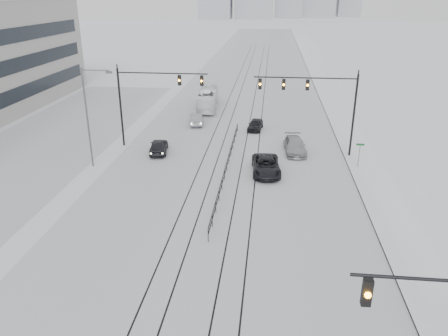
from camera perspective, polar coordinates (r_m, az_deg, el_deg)
road at (r=67.82m, az=2.99°, el=9.27°), size 22.00×260.00×0.02m
sidewalk_east at (r=68.43m, az=14.48°, el=8.78°), size 5.00×260.00×0.16m
curb at (r=68.12m, az=12.42°, el=8.89°), size 0.10×260.00×0.12m
parking_strip at (r=49.68m, az=-22.61°, el=2.76°), size 14.00×60.00×0.03m
tram_rails at (r=48.56m, az=1.59°, el=4.08°), size 5.30×180.00×0.01m
traffic_mast_ne at (r=42.31m, az=12.31°, el=8.94°), size 9.60×0.37×8.00m
traffic_mast_nw at (r=44.76m, az=-9.86°, el=9.58°), size 9.10×0.37×8.00m
street_light_west at (r=40.57m, az=-17.14°, el=7.11°), size 2.73×0.25×9.00m
median_fence at (r=39.02m, az=0.40°, el=0.27°), size 0.06×24.00×1.00m
street_sign at (r=41.16m, az=17.28°, el=2.03°), size 0.70×0.06×2.40m
sedan_sb_inner at (r=43.98m, az=-8.54°, el=2.84°), size 2.31×4.38×1.42m
sedan_sb_outer at (r=53.23m, az=-3.66°, el=6.42°), size 2.14×4.36×1.38m
sedan_nb_front at (r=38.70m, az=5.51°, el=0.29°), size 2.80×5.35×1.44m
sedan_nb_right at (r=44.15m, az=9.24°, el=2.87°), size 2.34×5.00×1.41m
sedan_nb_far at (r=51.08m, az=4.12°, el=5.65°), size 1.94×3.81×1.24m
box_truck at (r=60.60m, az=-2.12°, el=9.04°), size 2.99×9.91×2.72m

